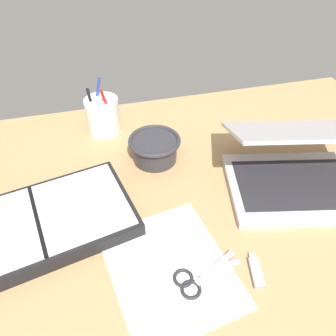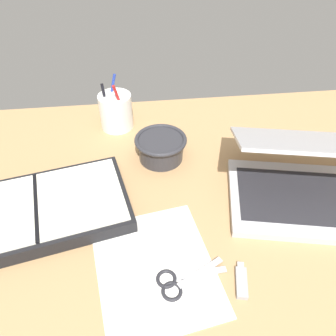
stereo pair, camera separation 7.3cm
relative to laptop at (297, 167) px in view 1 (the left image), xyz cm
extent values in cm
cube|color=tan|center=(-26.47, -3.36, -5.95)|extent=(140.00, 100.00, 2.00)
cube|color=#B7B7BC|center=(-0.50, -2.29, -4.05)|extent=(35.75, 29.22, 1.80)
cube|color=#232328|center=(-0.50, -2.29, -3.03)|extent=(30.68, 22.12, 0.24)
cube|color=#B7B7BC|center=(0.94, 4.31, 7.33)|extent=(35.39, 27.53, 10.25)
cube|color=silver|center=(0.84, 3.88, 7.13)|extent=(32.43, 24.75, 8.86)
cylinder|color=#2D2D33|center=(-30.41, 17.09, -1.97)|extent=(11.43, 11.43, 5.96)
torus|color=#2D2D33|center=(-30.41, 17.09, 1.01)|extent=(13.44, 13.44, 1.08)
cylinder|color=white|center=(-41.79, 33.23, 0.17)|extent=(9.38, 9.38, 10.25)
cylinder|color=black|center=(-44.23, 32.40, 2.48)|extent=(1.96, 4.20, 12.63)
cylinder|color=#233899|center=(-43.01, 35.51, 3.22)|extent=(4.51, 2.81, 14.03)
cylinder|color=#B21E1E|center=(-40.08, 31.30, 3.11)|extent=(3.64, 3.34, 13.92)
cube|color=black|center=(-58.90, 0.29, -3.35)|extent=(42.44, 29.75, 3.21)
cube|color=silver|center=(-49.74, 2.23, -1.59)|extent=(21.78, 23.47, 0.30)
cube|color=black|center=(-58.90, 0.29, -1.44)|extent=(4.96, 19.91, 0.30)
cube|color=#B7B7BC|center=(-26.63, -17.69, -4.35)|extent=(9.49, 5.76, 0.30)
cube|color=#B7B7BC|center=(-26.63, -17.69, -4.65)|extent=(10.14, 1.85, 0.30)
torus|color=#232328|center=(-32.23, -20.64, -4.65)|extent=(3.90, 3.90, 0.70)
torus|color=#232328|center=(-32.94, -18.10, -4.65)|extent=(3.90, 3.90, 0.70)
cube|color=white|center=(-34.79, -15.35, -4.87)|extent=(25.81, 29.75, 0.16)
cube|color=#99999E|center=(-19.38, -20.57, -4.45)|extent=(3.31, 6.30, 1.00)
cube|color=silver|center=(-18.56, -17.07, -4.45)|extent=(1.44, 1.44, 0.60)
camera|label=1|loc=(-43.48, -47.97, 51.08)|focal=35.00mm
camera|label=2|loc=(-36.27, -49.30, 51.08)|focal=35.00mm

